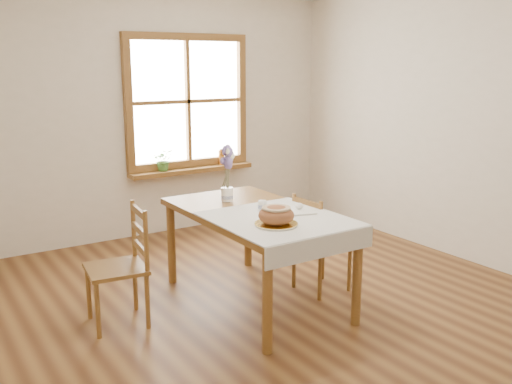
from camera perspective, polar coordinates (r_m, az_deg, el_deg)
ground at (r=4.44m, az=2.15°, el=-12.14°), size 5.00×5.00×0.00m
room_walls at (r=4.03m, az=2.36°, el=10.45°), size 4.60×5.10×2.65m
window at (r=6.42m, az=-6.86°, el=8.98°), size 1.46×0.08×1.46m
window_sill at (r=6.46m, az=-6.41°, el=2.21°), size 1.46×0.20×0.05m
dining_table at (r=4.44m, az=-0.00°, el=-2.96°), size 0.90×1.60×0.75m
table_linen at (r=4.17m, az=2.27°, el=-2.72°), size 0.91×0.99×0.01m
chair_left at (r=4.26m, az=-13.85°, el=-7.27°), size 0.47×0.46×0.88m
chair_right at (r=4.78m, az=6.63°, el=-5.05°), size 0.42×0.40×0.82m
bread_plate at (r=4.00m, az=2.03°, el=-3.24°), size 0.32×0.32×0.02m
bread_loaf at (r=3.97m, az=2.04°, el=-2.17°), size 0.25×0.25×0.14m
egg_napkin at (r=4.35m, az=3.76°, el=-1.93°), size 0.34×0.32×0.01m
eggs at (r=4.34m, az=3.77°, el=-1.53°), size 0.27×0.25×0.05m
salt_shaker at (r=4.35m, az=0.51°, el=-1.36°), size 0.05×0.05×0.09m
pepper_shaker at (r=4.39m, az=0.81°, el=-1.30°), size 0.05×0.05×0.08m
flower_vase at (r=4.70m, az=-2.91°, el=-0.32°), size 0.12×0.12×0.11m
lavender_bouquet at (r=4.65m, az=-2.94°, el=2.30°), size 0.18×0.18×0.33m
potted_plant at (r=6.29m, az=-9.21°, el=2.94°), size 0.28×0.29×0.19m
amber_bottle at (r=6.61m, az=-3.49°, el=3.56°), size 0.07×0.07×0.19m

